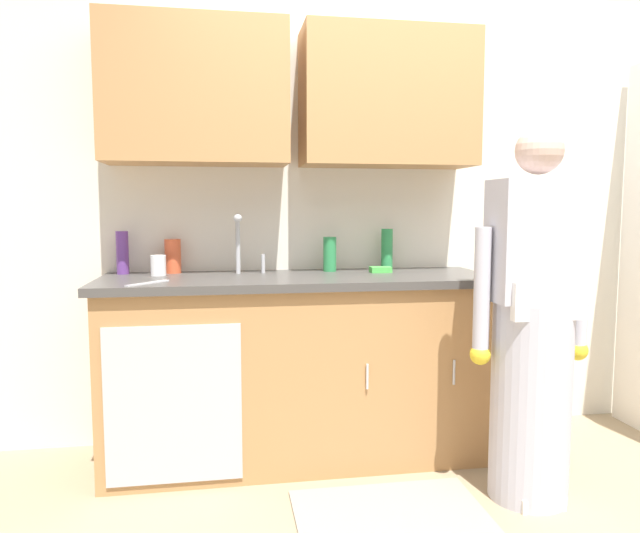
# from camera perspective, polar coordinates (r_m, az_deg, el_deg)

# --- Properties ---
(ground_plane) EXTENTS (9.00, 9.00, 0.00)m
(ground_plane) POSITION_cam_1_polar(r_m,az_deg,el_deg) (2.70, 12.64, -22.65)
(ground_plane) COLOR #998466
(kitchen_wall_with_uppers) EXTENTS (4.80, 0.44, 2.70)m
(kitchen_wall_with_uppers) POSITION_cam_1_polar(r_m,az_deg,el_deg) (3.30, 4.39, 9.11)
(kitchen_wall_with_uppers) COLOR silver
(kitchen_wall_with_uppers) RESTS_ON ground
(counter_cabinet) EXTENTS (1.90, 0.62, 0.90)m
(counter_cabinet) POSITION_cam_1_polar(r_m,az_deg,el_deg) (3.04, -2.16, -10.13)
(counter_cabinet) COLOR #B27F4C
(counter_cabinet) RESTS_ON ground
(countertop) EXTENTS (1.96, 0.66, 0.04)m
(countertop) POSITION_cam_1_polar(r_m,az_deg,el_deg) (2.95, -2.14, -1.29)
(countertop) COLOR #474442
(countertop) RESTS_ON counter_cabinet
(sink) EXTENTS (0.50, 0.36, 0.35)m
(sink) POSITION_cam_1_polar(r_m,az_deg,el_deg) (2.93, -7.16, -1.26)
(sink) COLOR #B7BABF
(sink) RESTS_ON counter_cabinet
(person_at_sink) EXTENTS (0.55, 0.34, 1.62)m
(person_at_sink) POSITION_cam_1_polar(r_m,az_deg,el_deg) (2.71, 20.05, -7.13)
(person_at_sink) COLOR white
(person_at_sink) RESTS_ON ground
(floor_mat) EXTENTS (0.80, 0.50, 0.01)m
(floor_mat) POSITION_cam_1_polar(r_m,az_deg,el_deg) (2.67, 6.85, -22.79)
(floor_mat) COLOR gray
(floor_mat) RESTS_ON ground
(bottle_dish_liquid) EXTENTS (0.06, 0.06, 0.23)m
(bottle_dish_liquid) POSITION_cam_1_polar(r_m,az_deg,el_deg) (3.25, 6.55, 1.68)
(bottle_dish_liquid) COLOR #2D8C4C
(bottle_dish_liquid) RESTS_ON countertop
(bottle_water_tall) EXTENTS (0.06, 0.06, 0.22)m
(bottle_water_tall) POSITION_cam_1_polar(r_m,az_deg,el_deg) (3.18, -18.74, 1.29)
(bottle_water_tall) COLOR #66388C
(bottle_water_tall) RESTS_ON countertop
(bottle_cleaner_spray) EXTENTS (0.08, 0.08, 0.18)m
(bottle_cleaner_spray) POSITION_cam_1_polar(r_m,az_deg,el_deg) (3.15, -14.18, 0.99)
(bottle_cleaner_spray) COLOR #E05933
(bottle_cleaner_spray) RESTS_ON countertop
(bottle_water_short) EXTENTS (0.07, 0.07, 0.19)m
(bottle_water_short) POSITION_cam_1_polar(r_m,az_deg,el_deg) (3.14, 0.96, 1.22)
(bottle_water_short) COLOR #2D8C4C
(bottle_water_short) RESTS_ON countertop
(cup_by_sink) EXTENTS (0.08, 0.08, 0.10)m
(cup_by_sink) POSITION_cam_1_polar(r_m,az_deg,el_deg) (3.05, -15.52, 0.10)
(cup_by_sink) COLOR white
(cup_by_sink) RESTS_ON countertop
(knife_on_counter) EXTENTS (0.17, 0.20, 0.01)m
(knife_on_counter) POSITION_cam_1_polar(r_m,az_deg,el_deg) (2.74, -16.50, -1.56)
(knife_on_counter) COLOR silver
(knife_on_counter) RESTS_ON countertop
(sponge) EXTENTS (0.11, 0.07, 0.03)m
(sponge) POSITION_cam_1_polar(r_m,az_deg,el_deg) (3.11, 5.94, -0.31)
(sponge) COLOR #4CBF4C
(sponge) RESTS_ON countertop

